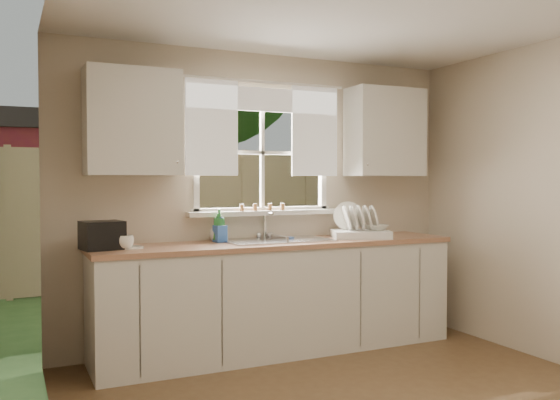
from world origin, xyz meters
name	(u,v)px	position (x,y,z in m)	size (l,w,h in m)	color
room_walls	(411,212)	(0.00, -0.07, 1.24)	(3.62, 4.02, 2.50)	beige
window	(263,172)	(0.00, 2.00, 1.49)	(1.38, 0.16, 1.06)	white
curtains	(265,119)	(0.00, 1.95, 1.93)	(1.50, 0.03, 0.81)	white
base_cabinets	(278,299)	(0.00, 1.68, 0.43)	(3.00, 0.62, 0.87)	silver
countertop	(278,244)	(0.00, 1.68, 0.89)	(3.04, 0.65, 0.04)	#A87454
upper_cabinet_left	(133,122)	(-1.15, 1.82, 1.85)	(0.70, 0.33, 0.80)	silver
upper_cabinet_right	(385,132)	(1.15, 1.82, 1.85)	(0.70, 0.33, 0.80)	silver
wall_outlet	(350,216)	(0.88, 1.99, 1.08)	(0.08, 0.01, 0.12)	beige
sill_jars	(263,207)	(-0.03, 1.94, 1.18)	(0.42, 0.04, 0.06)	brown
backyard	(156,71)	(0.58, 8.42, 3.46)	(20.00, 10.00, 6.13)	#335421
sink	(277,249)	(0.00, 1.71, 0.84)	(0.88, 0.52, 0.40)	#B7B7BC
dish_rack	(360,229)	(0.76, 1.65, 0.98)	(0.58, 0.51, 0.31)	white
bowl	(376,227)	(0.90, 1.59, 1.00)	(0.20, 0.20, 0.05)	white
soap_bottle_a	(219,225)	(-0.46, 1.83, 1.05)	(0.10, 0.11, 0.27)	#2A8237
soap_bottle_b	(220,230)	(-0.46, 1.81, 1.01)	(0.09, 0.09, 0.20)	blue
soap_bottle_c	(218,231)	(-0.46, 1.87, 1.00)	(0.14, 0.14, 0.17)	beige
saucer	(130,248)	(-1.21, 1.69, 0.92)	(0.20, 0.20, 0.01)	silver
cup	(125,242)	(-1.25, 1.64, 0.96)	(0.13, 0.13, 0.10)	white
black_appliance	(102,235)	(-1.40, 1.70, 1.01)	(0.28, 0.24, 0.21)	black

